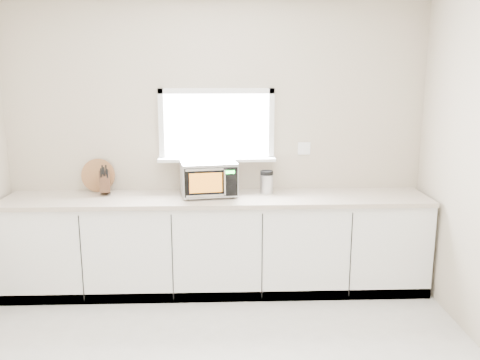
{
  "coord_description": "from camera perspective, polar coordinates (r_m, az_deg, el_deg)",
  "views": [
    {
      "loc": [
        0.04,
        -2.87,
        2.07
      ],
      "look_at": [
        0.21,
        1.55,
        1.11
      ],
      "focal_mm": 38.0,
      "sensor_mm": 36.0,
      "label": 1
    }
  ],
  "objects": [
    {
      "name": "microwave",
      "position": [
        4.72,
        -3.57,
        0.25
      ],
      "size": [
        0.55,
        0.46,
        0.32
      ],
      "rotation": [
        0.0,
        0.0,
        0.16
      ],
      "color": "black",
      "rests_on": "countertop"
    },
    {
      "name": "cabinets",
      "position": [
        4.86,
        -2.54,
        -7.35
      ],
      "size": [
        3.92,
        0.6,
        0.88
      ],
      "primitive_type": "cube",
      "color": "white",
      "rests_on": "ground"
    },
    {
      "name": "back_wall",
      "position": [
        4.92,
        -2.61,
        4.01
      ],
      "size": [
        4.0,
        0.17,
        2.7
      ],
      "color": "#BBB194",
      "rests_on": "ground"
    },
    {
      "name": "coffee_grinder",
      "position": [
        4.82,
        3.01,
        -0.2
      ],
      "size": [
        0.15,
        0.15,
        0.22
      ],
      "rotation": [
        0.0,
        0.0,
        0.18
      ],
      "color": "silver",
      "rests_on": "countertop"
    },
    {
      "name": "knife_block",
      "position": [
        4.92,
        -14.95,
        -0.17
      ],
      "size": [
        0.13,
        0.22,
        0.29
      ],
      "rotation": [
        0.0,
        0.0,
        0.2
      ],
      "color": "#4F301C",
      "rests_on": "countertop"
    },
    {
      "name": "cutting_board",
      "position": [
        5.06,
        -15.64,
        0.51
      ],
      "size": [
        0.32,
        0.08,
        0.32
      ],
      "primitive_type": "cylinder",
      "rotation": [
        1.4,
        0.0,
        0.0
      ],
      "color": "olive",
      "rests_on": "countertop"
    },
    {
      "name": "countertop",
      "position": [
        4.71,
        -2.59,
        -2.11
      ],
      "size": [
        3.92,
        0.64,
        0.04
      ],
      "primitive_type": "cube",
      "color": "beige",
      "rests_on": "cabinets"
    }
  ]
}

